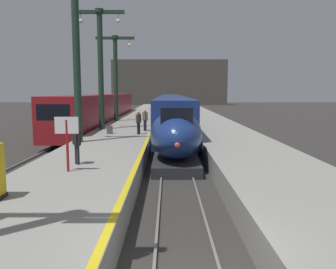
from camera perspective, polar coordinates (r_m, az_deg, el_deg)
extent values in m
cube|color=gray|center=(31.88, -6.52, 0.55)|extent=(4.80, 110.00, 1.05)
cube|color=gray|center=(31.99, 8.05, 0.55)|extent=(4.80, 110.00, 1.05)
cube|color=yellow|center=(31.64, -2.43, 1.51)|extent=(0.20, 107.80, 0.01)
cube|color=slate|center=(34.46, -0.53, 0.31)|extent=(0.08, 110.00, 0.12)
cube|color=slate|center=(34.48, 1.96, 0.31)|extent=(0.08, 110.00, 0.12)
cube|color=slate|center=(35.47, -13.73, 0.30)|extent=(0.08, 110.00, 0.12)
cube|color=slate|center=(35.15, -11.36, 0.30)|extent=(0.08, 110.00, 0.12)
ellipsoid|color=navy|center=(18.72, 1.31, 0.05)|extent=(2.78, 5.77, 2.56)
cube|color=#28282D|center=(18.69, 1.32, -4.80)|extent=(2.46, 4.91, 0.55)
cube|color=black|center=(17.32, 1.42, 3.04)|extent=(1.59, 1.00, 0.90)
sphere|color=#F24C4C|center=(15.96, 1.54, -1.72)|extent=(0.28, 0.28, 0.28)
cube|color=navy|center=(27.38, 0.90, 2.79)|extent=(2.90, 14.00, 3.05)
cube|color=black|center=(27.36, -2.08, 3.94)|extent=(0.04, 11.90, 0.80)
cube|color=black|center=(27.41, 3.88, 3.93)|extent=(0.04, 11.90, 0.80)
cube|color=silver|center=(27.51, 0.89, 0.14)|extent=(2.92, 13.30, 0.24)
cube|color=black|center=(23.15, 1.06, -2.47)|extent=(2.03, 2.20, 0.56)
cube|color=black|center=(32.02, 0.77, 0.19)|extent=(2.03, 2.20, 0.56)
cube|color=navy|center=(43.95, 0.56, 4.41)|extent=(2.90, 18.00, 3.05)
cube|color=black|center=(43.94, -1.30, 5.12)|extent=(0.04, 15.84, 0.80)
cube|color=black|center=(43.97, 2.42, 5.12)|extent=(0.04, 15.84, 0.80)
cube|color=black|center=(37.98, 0.65, 1.27)|extent=(2.03, 2.20, 0.56)
cube|color=black|center=(50.17, 0.49, 2.68)|extent=(2.03, 2.20, 0.56)
cube|color=navy|center=(62.54, 0.40, 5.20)|extent=(2.90, 18.00, 3.05)
cube|color=black|center=(62.53, -0.91, 5.70)|extent=(0.04, 15.84, 0.80)
cube|color=black|center=(62.55, 1.70, 5.70)|extent=(0.04, 15.84, 0.80)
cube|color=black|center=(56.51, 0.44, 3.18)|extent=(2.03, 2.20, 0.56)
cube|color=black|center=(68.73, 0.36, 3.87)|extent=(2.03, 2.20, 0.56)
cube|color=maroon|center=(32.97, -13.48, 3.46)|extent=(2.85, 18.00, 3.30)
cube|color=black|center=(24.33, -18.41, 3.49)|extent=(2.28, 0.08, 1.10)
cube|color=black|center=(33.30, -15.84, 4.28)|extent=(0.04, 15.30, 0.90)
cube|color=black|center=(32.65, -11.11, 4.36)|extent=(0.04, 15.30, 0.90)
cube|color=black|center=(27.62, -16.13, -1.24)|extent=(2.00, 2.00, 0.52)
cube|color=black|center=(38.73, -11.42, 1.22)|extent=(2.00, 2.00, 0.52)
cube|color=maroon|center=(51.23, -8.64, 4.79)|extent=(2.85, 18.00, 3.30)
cylinder|color=#1E3828|center=(21.80, -14.84, 11.55)|extent=(0.44, 0.44, 9.71)
cylinder|color=#1E3828|center=(29.00, -11.06, 10.39)|extent=(0.44, 0.44, 9.62)
cylinder|color=#1E3828|center=(29.65, -11.28, 19.41)|extent=(0.68, 0.68, 0.30)
cube|color=#1E3828|center=(29.63, -11.28, 19.22)|extent=(4.00, 0.24, 0.28)
cylinder|color=#1E3828|center=(29.87, -14.23, 18.36)|extent=(0.03, 0.03, 0.60)
sphere|color=#EFEACC|center=(29.80, -14.21, 17.70)|extent=(0.36, 0.36, 0.36)
cylinder|color=#1E3828|center=(29.32, -8.22, 18.72)|extent=(0.03, 0.03, 0.60)
sphere|color=#EFEACC|center=(29.25, -8.21, 18.05)|extent=(0.36, 0.36, 0.36)
cylinder|color=#1E3828|center=(36.94, -8.63, 9.07)|extent=(0.44, 0.44, 8.82)
cylinder|color=#1E3828|center=(37.33, -8.75, 15.62)|extent=(0.68, 0.68, 0.30)
cube|color=#1E3828|center=(37.32, -8.75, 15.47)|extent=(4.00, 0.24, 0.28)
cylinder|color=#1E3828|center=(37.52, -11.08, 14.83)|extent=(0.03, 0.03, 0.60)
sphere|color=#EFEACC|center=(37.47, -11.07, 14.30)|extent=(0.36, 0.36, 0.36)
cylinder|color=#1E3828|center=(37.08, -6.37, 15.01)|extent=(0.03, 0.03, 0.60)
sphere|color=#EFEACC|center=(37.03, -6.36, 14.48)|extent=(0.36, 0.36, 0.36)
cylinder|color=#23232D|center=(25.20, -4.77, 1.03)|extent=(0.13, 0.13, 0.85)
cylinder|color=#23232D|center=(25.06, -4.99, 0.99)|extent=(0.13, 0.13, 0.85)
cube|color=brown|center=(25.06, -4.90, 2.68)|extent=(0.38, 0.44, 0.62)
cylinder|color=brown|center=(25.27, -4.59, 2.61)|extent=(0.09, 0.09, 0.58)
cylinder|color=brown|center=(24.87, -5.20, 2.53)|extent=(0.09, 0.09, 0.58)
sphere|color=tan|center=(25.03, -4.91, 3.64)|extent=(0.22, 0.22, 0.22)
cylinder|color=#23232D|center=(15.10, -14.64, -3.24)|extent=(0.13, 0.13, 0.85)
cylinder|color=#23232D|center=(15.26, -14.90, -3.14)|extent=(0.13, 0.13, 0.85)
cube|color=black|center=(15.07, -14.86, -0.44)|extent=(0.41, 0.43, 0.62)
cylinder|color=black|center=(14.86, -14.47, -0.73)|extent=(0.09, 0.09, 0.58)
cylinder|color=black|center=(15.29, -15.22, -0.53)|extent=(0.09, 0.09, 0.58)
sphere|color=tan|center=(15.02, -14.91, 1.15)|extent=(0.22, 0.22, 0.22)
cylinder|color=#23232D|center=(27.18, -3.69, 1.48)|extent=(0.13, 0.13, 0.85)
cylinder|color=#23232D|center=(27.31, -3.91, 1.50)|extent=(0.13, 0.13, 0.85)
cube|color=brown|center=(27.18, -3.82, 3.03)|extent=(0.42, 0.43, 0.62)
cylinder|color=brown|center=(27.00, -3.50, 2.90)|extent=(0.09, 0.09, 0.58)
cylinder|color=brown|center=(27.37, -4.13, 2.95)|extent=(0.09, 0.09, 0.58)
sphere|color=tan|center=(27.16, -3.82, 3.92)|extent=(0.22, 0.22, 0.22)
cube|color=#4C4C51|center=(25.60, -9.61, 0.77)|extent=(0.40, 0.22, 0.60)
cylinder|color=#262628|center=(25.57, -9.85, 1.83)|extent=(0.02, 0.02, 0.36)
cylinder|color=#262628|center=(25.53, -9.41, 1.84)|extent=(0.02, 0.02, 0.36)
cube|color=#262628|center=(25.53, -9.64, 2.26)|extent=(0.22, 0.03, 0.02)
cylinder|color=maroon|center=(13.80, -16.29, -1.83)|extent=(0.10, 0.10, 2.00)
cube|color=white|center=(13.70, -16.40, 1.48)|extent=(0.90, 0.06, 0.64)
cube|color=#4C4742|center=(108.76, 0.23, 8.59)|extent=(36.00, 2.00, 14.00)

